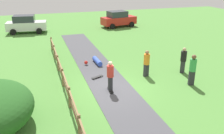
{
  "coord_description": "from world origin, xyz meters",
  "views": [
    {
      "loc": [
        -3.87,
        -12.03,
        6.18
      ],
      "look_at": [
        0.27,
        0.89,
        1.0
      ],
      "focal_mm": 39.37,
      "sensor_mm": 36.0,
      "label": 1
    }
  ],
  "objects_px": {
    "parked_car_red": "(118,19)",
    "skater_fallen": "(96,61)",
    "bystander_green": "(193,68)",
    "bystander_black": "(183,59)",
    "skater_riding": "(110,75)",
    "skateboard_loose": "(97,77)",
    "bystander_orange": "(147,62)",
    "parked_car_white": "(26,24)"
  },
  "relations": [
    {
      "from": "parked_car_red",
      "to": "skater_riding",
      "type": "bearing_deg",
      "value": -110.58
    },
    {
      "from": "skater_riding",
      "to": "bystander_orange",
      "type": "xyz_separation_m",
      "value": [
        2.84,
        1.4,
        -0.05
      ]
    },
    {
      "from": "skater_fallen",
      "to": "parked_car_white",
      "type": "bearing_deg",
      "value": 111.77
    },
    {
      "from": "skater_riding",
      "to": "parked_car_red",
      "type": "xyz_separation_m",
      "value": [
        6.27,
        16.7,
        -0.04
      ]
    },
    {
      "from": "bystander_green",
      "to": "parked_car_white",
      "type": "bearing_deg",
      "value": 118.17
    },
    {
      "from": "bystander_black",
      "to": "parked_car_white",
      "type": "distance_m",
      "value": 18.38
    },
    {
      "from": "bystander_black",
      "to": "skater_riding",
      "type": "bearing_deg",
      "value": -167.3
    },
    {
      "from": "bystander_black",
      "to": "parked_car_red",
      "type": "distance_m",
      "value": 15.51
    },
    {
      "from": "bystander_green",
      "to": "parked_car_red",
      "type": "relative_size",
      "value": 0.42
    },
    {
      "from": "skateboard_loose",
      "to": "bystander_black",
      "type": "height_order",
      "value": "bystander_black"
    },
    {
      "from": "skater_riding",
      "to": "skater_fallen",
      "type": "height_order",
      "value": "skater_riding"
    },
    {
      "from": "bystander_green",
      "to": "bystander_orange",
      "type": "distance_m",
      "value": 2.82
    },
    {
      "from": "skateboard_loose",
      "to": "parked_car_white",
      "type": "height_order",
      "value": "parked_car_white"
    },
    {
      "from": "bystander_black",
      "to": "parked_car_red",
      "type": "relative_size",
      "value": 0.39
    },
    {
      "from": "bystander_orange",
      "to": "parked_car_white",
      "type": "relative_size",
      "value": 0.39
    },
    {
      "from": "skateboard_loose",
      "to": "bystander_orange",
      "type": "xyz_separation_m",
      "value": [
        3.07,
        -0.62,
        0.86
      ]
    },
    {
      "from": "skateboard_loose",
      "to": "parked_car_red",
      "type": "relative_size",
      "value": 0.18
    },
    {
      "from": "skater_riding",
      "to": "bystander_orange",
      "type": "distance_m",
      "value": 3.17
    },
    {
      "from": "skater_fallen",
      "to": "skateboard_loose",
      "type": "xyz_separation_m",
      "value": [
        -0.59,
        -2.55,
        -0.11
      ]
    },
    {
      "from": "skateboard_loose",
      "to": "parked_car_red",
      "type": "distance_m",
      "value": 16.08
    },
    {
      "from": "bystander_black",
      "to": "bystander_orange",
      "type": "height_order",
      "value": "bystander_black"
    },
    {
      "from": "skater_fallen",
      "to": "bystander_green",
      "type": "bearing_deg",
      "value": -49.53
    },
    {
      "from": "skater_riding",
      "to": "parked_car_red",
      "type": "distance_m",
      "value": 17.84
    },
    {
      "from": "skater_fallen",
      "to": "bystander_orange",
      "type": "distance_m",
      "value": 4.1
    },
    {
      "from": "bystander_black",
      "to": "parked_car_white",
      "type": "height_order",
      "value": "parked_car_white"
    },
    {
      "from": "parked_car_white",
      "to": "parked_car_red",
      "type": "bearing_deg",
      "value": -0.08
    },
    {
      "from": "skater_riding",
      "to": "parked_car_white",
      "type": "distance_m",
      "value": 17.31
    },
    {
      "from": "skater_riding",
      "to": "bystander_green",
      "type": "xyz_separation_m",
      "value": [
        4.8,
        -0.63,
        0.04
      ]
    },
    {
      "from": "parked_car_red",
      "to": "bystander_orange",
      "type": "bearing_deg",
      "value": -102.63
    },
    {
      "from": "skater_riding",
      "to": "skateboard_loose",
      "type": "xyz_separation_m",
      "value": [
        -0.22,
        2.02,
        -0.91
      ]
    },
    {
      "from": "parked_car_white",
      "to": "skateboard_loose",
      "type": "bearing_deg",
      "value": -73.83
    },
    {
      "from": "bystander_green",
      "to": "parked_car_red",
      "type": "bearing_deg",
      "value": 85.15
    },
    {
      "from": "skater_riding",
      "to": "bystander_green",
      "type": "relative_size",
      "value": 0.94
    },
    {
      "from": "bystander_orange",
      "to": "parked_car_red",
      "type": "height_order",
      "value": "parked_car_red"
    },
    {
      "from": "skateboard_loose",
      "to": "bystander_orange",
      "type": "height_order",
      "value": "bystander_orange"
    },
    {
      "from": "parked_car_red",
      "to": "bystander_green",
      "type": "bearing_deg",
      "value": -94.85
    },
    {
      "from": "skater_riding",
      "to": "parked_car_white",
      "type": "relative_size",
      "value": 0.4
    },
    {
      "from": "parked_car_red",
      "to": "skater_fallen",
      "type": "bearing_deg",
      "value": -115.97
    },
    {
      "from": "bystander_green",
      "to": "bystander_orange",
      "type": "relative_size",
      "value": 1.09
    },
    {
      "from": "parked_car_white",
      "to": "parked_car_red",
      "type": "xyz_separation_m",
      "value": [
        10.76,
        -0.02,
        0.0
      ]
    },
    {
      "from": "bystander_orange",
      "to": "skater_riding",
      "type": "bearing_deg",
      "value": -153.79
    },
    {
      "from": "skater_riding",
      "to": "skater_fallen",
      "type": "xyz_separation_m",
      "value": [
        0.36,
        4.57,
        -0.8
      ]
    }
  ]
}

